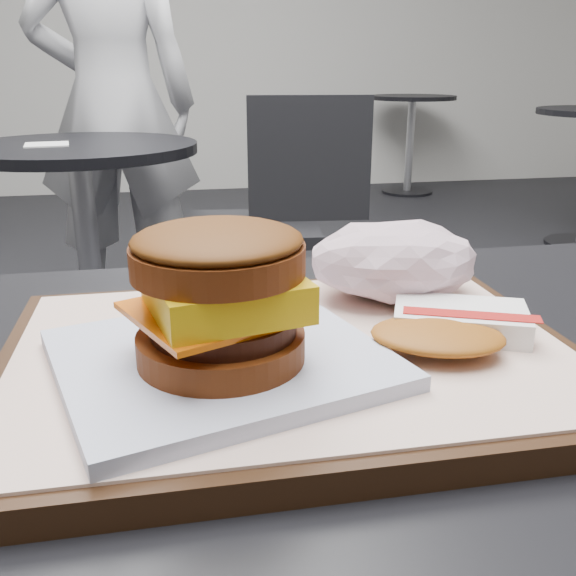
# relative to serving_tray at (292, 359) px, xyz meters

# --- Properties ---
(serving_tray) EXTENTS (0.38, 0.28, 0.02)m
(serving_tray) POSITION_rel_serving_tray_xyz_m (0.00, 0.00, 0.00)
(serving_tray) COLOR black
(serving_tray) RESTS_ON customer_table
(breakfast_sandwich) EXTENTS (0.23, 0.22, 0.09)m
(breakfast_sandwich) POSITION_rel_serving_tray_xyz_m (-0.05, -0.03, 0.05)
(breakfast_sandwich) COLOR white
(breakfast_sandwich) RESTS_ON serving_tray
(hash_brown) EXTENTS (0.13, 0.12, 0.02)m
(hash_brown) POSITION_rel_serving_tray_xyz_m (0.11, -0.01, 0.02)
(hash_brown) COLOR white
(hash_brown) RESTS_ON serving_tray
(crumpled_wrapper) EXTENTS (0.13, 0.11, 0.06)m
(crumpled_wrapper) POSITION_rel_serving_tray_xyz_m (0.10, 0.08, 0.04)
(crumpled_wrapper) COLOR silver
(crumpled_wrapper) RESTS_ON serving_tray
(neighbor_table) EXTENTS (0.70, 0.70, 0.75)m
(neighbor_table) POSITION_rel_serving_tray_xyz_m (-0.32, 1.62, -0.23)
(neighbor_table) COLOR black
(neighbor_table) RESTS_ON ground
(napkin) EXTENTS (0.13, 0.13, 0.00)m
(napkin) POSITION_rel_serving_tray_xyz_m (-0.41, 1.59, -0.03)
(napkin) COLOR white
(napkin) RESTS_ON neighbor_table
(neighbor_chair) EXTENTS (0.62, 0.46, 0.88)m
(neighbor_chair) POSITION_rel_serving_tray_xyz_m (0.26, 1.66, -0.27)
(neighbor_chair) COLOR #A3A3A8
(neighbor_chair) RESTS_ON ground
(patron) EXTENTS (0.65, 0.46, 1.67)m
(patron) POSITION_rel_serving_tray_xyz_m (-0.25, 2.14, 0.06)
(patron) COLOR silver
(patron) RESTS_ON ground
(bg_table_far) EXTENTS (0.66, 0.66, 0.75)m
(bg_table_far) POSITION_rel_serving_tray_xyz_m (1.83, 4.47, -0.22)
(bg_table_far) COLOR black
(bg_table_far) RESTS_ON ground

